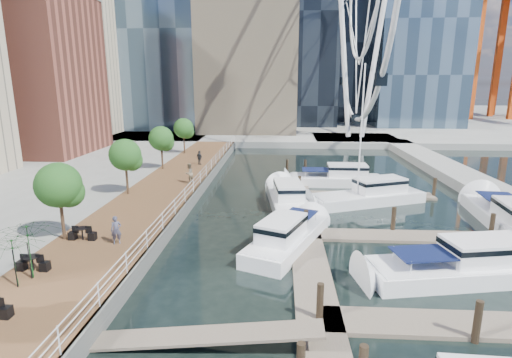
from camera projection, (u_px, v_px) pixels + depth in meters
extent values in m
plane|color=black|center=(253.00, 296.00, 19.20)|extent=(520.00, 520.00, 0.00)
cube|color=brown|center=(160.00, 197.00, 34.18)|extent=(6.00, 60.00, 1.00)
cube|color=#595954|center=(195.00, 197.00, 34.00)|extent=(0.25, 60.00, 1.00)
cube|color=gray|center=(277.00, 116.00, 118.09)|extent=(200.00, 114.00, 1.00)
cube|color=gray|center=(481.00, 187.00, 37.29)|extent=(4.00, 60.00, 1.00)
cube|color=gray|center=(355.00, 140.00, 68.71)|extent=(14.00, 12.00, 1.00)
cube|color=#6D6051|center=(304.00, 224.00, 28.70)|extent=(2.00, 32.00, 0.20)
cube|color=#6D6051|center=(464.00, 325.00, 16.69)|extent=(12.00, 2.00, 0.20)
cube|color=#6D6051|center=(397.00, 236.00, 26.40)|extent=(12.00, 2.00, 0.20)
cube|color=#6D6051|center=(366.00, 195.00, 36.10)|extent=(12.00, 2.00, 0.20)
cube|color=brown|center=(39.00, 75.00, 51.44)|extent=(12.00, 14.00, 20.00)
cube|color=#BCAD8E|center=(58.00, 52.00, 66.41)|extent=(14.00, 16.00, 28.00)
cylinder|color=white|center=(344.00, 58.00, 65.72)|extent=(0.80, 0.80, 26.00)
cylinder|color=white|center=(375.00, 58.00, 65.42)|extent=(0.80, 0.80, 26.00)
cylinder|color=#3F2B1C|center=(63.00, 220.00, 23.25)|extent=(0.20, 0.20, 2.40)
sphere|color=#265B1E|center=(58.00, 185.00, 22.76)|extent=(2.60, 2.60, 2.60)
cylinder|color=#3F2B1C|center=(127.00, 180.00, 32.96)|extent=(0.20, 0.20, 2.40)
sphere|color=#265B1E|center=(125.00, 155.00, 32.47)|extent=(2.60, 2.60, 2.60)
cylinder|color=#3F2B1C|center=(162.00, 158.00, 42.67)|extent=(0.20, 0.20, 2.40)
sphere|color=#265B1E|center=(161.00, 138.00, 42.18)|extent=(2.60, 2.60, 2.60)
cylinder|color=#3F2B1C|center=(184.00, 144.00, 52.37)|extent=(0.20, 0.20, 2.40)
sphere|color=#265B1E|center=(184.00, 128.00, 51.88)|extent=(2.60, 2.60, 2.60)
imported|color=#43445A|center=(116.00, 230.00, 22.70)|extent=(0.71, 0.61, 1.64)
imported|color=#85765C|center=(189.00, 173.00, 36.61)|extent=(1.04, 1.12, 1.84)
imported|color=#2F343B|center=(200.00, 158.00, 45.05)|extent=(0.97, 0.90, 1.60)
imported|color=#103C11|center=(14.00, 263.00, 17.72)|extent=(3.36, 3.39, 2.37)
imported|color=black|center=(28.00, 251.00, 18.46)|extent=(3.79, 3.82, 2.74)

